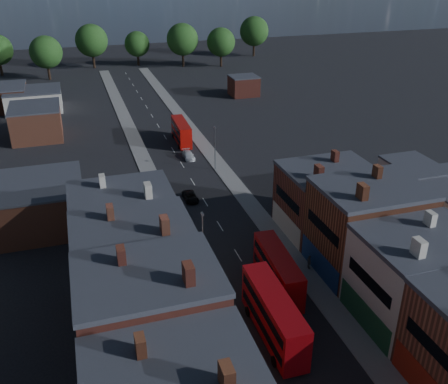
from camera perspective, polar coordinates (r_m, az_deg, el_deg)
pavement_west at (r=79.22m, az=-7.08°, el=-1.13°), size 3.00×200.00×0.12m
pavement_east at (r=82.14m, az=1.84°, el=0.09°), size 3.00×200.00×0.12m
lamp_post_2 at (r=60.06m, az=-2.43°, el=-5.29°), size 0.25×0.70×8.12m
lamp_post_3 at (r=88.71m, az=-1.04°, el=5.37°), size 0.25×0.70×8.12m
bus_0 at (r=51.82m, az=5.72°, el=-13.80°), size 3.15×11.98×5.16m
bus_1 at (r=58.51m, az=6.18°, el=-8.89°), size 3.25×11.05×4.72m
bus_2 at (r=103.06m, az=-4.90°, el=6.90°), size 2.94×10.50×4.50m
car_2 at (r=79.27m, az=-3.86°, el=-0.52°), size 2.06×4.35×1.20m
car_3 at (r=95.47m, az=-4.08°, el=4.22°), size 1.88×4.50×1.30m
ped_1 at (r=49.98m, az=1.99°, el=-18.03°), size 1.02×0.64×1.98m
ped_3 at (r=63.19m, az=9.71°, el=-7.89°), size 0.52×1.09×1.83m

